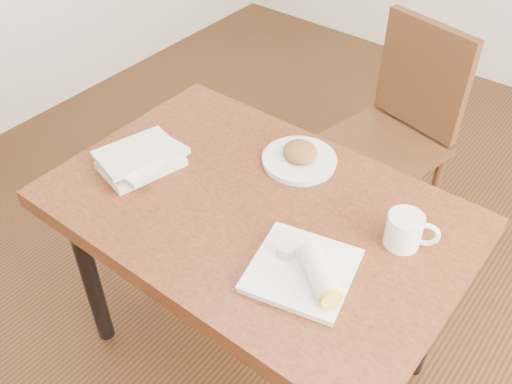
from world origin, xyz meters
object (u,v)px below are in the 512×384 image
Objects in this scene: table at (256,226)px; coffee_mug at (406,230)px; plate_scone at (300,157)px; chair_far at (398,124)px; book_stack at (142,159)px; plate_burrito at (307,271)px.

table is 0.45m from coffee_mug.
plate_scone is 0.44m from coffee_mug.
chair_far is 3.45× the size of book_stack.
chair_far is 4.02× the size of plate_scone.
table is 5.07× the size of plate_scone.
plate_scone is at bearing 40.42° from book_stack.
chair_far is at bearing 116.25° from coffee_mug.
table is 0.41m from book_stack.
table is 3.90× the size of plate_burrito.
book_stack is at bearing -165.48° from coffee_mug.
plate_scone is 0.86× the size of book_stack.
table is at bearing -91.28° from chair_far.
coffee_mug is 0.30m from plate_burrito.
table is 1.26× the size of chair_far.
plate_scone is at bearing 93.16° from table.
chair_far is 0.71m from plate_scone.
table is 0.26m from plate_scone.
chair_far reaches higher than book_stack.
book_stack is (-0.41, -0.99, 0.23)m from chair_far.
chair_far is at bearing 103.51° from plate_burrito.
plate_scone is at bearing 164.88° from coffee_mug.
plate_burrito is at bearing -117.59° from coffee_mug.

